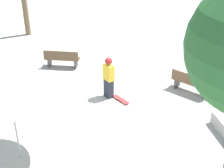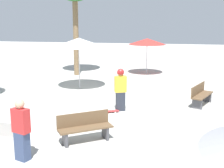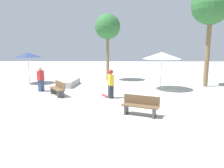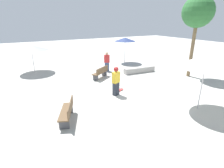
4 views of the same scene
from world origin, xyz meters
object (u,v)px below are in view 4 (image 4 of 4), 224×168
Objects in this scene: shade_umbrella_white at (206,62)px; shade_umbrella_navy at (125,39)px; skateboard at (119,90)px; bystander_watching at (107,62)px; shade_umbrella_grey at (31,47)px; concrete_ledge at (139,70)px; bench_far at (101,73)px; skater_main at (116,80)px; palm_tree_center_left at (198,13)px; bench_near at (67,111)px.

shade_umbrella_navy is at bearing 167.21° from shade_umbrella_white.
bystander_watching is (-4.28, 1.42, 0.75)m from skateboard.
shade_umbrella_grey is (-10.70, -6.11, -0.32)m from shade_umbrella_white.
concrete_ledge is 3.39m from bench_far.
shade_umbrella_white is at bearing -72.81° from skater_main.
concrete_ledge is 0.48× the size of palm_tree_center_left.
skateboard is 3.97m from bench_near.
palm_tree_center_left is at bearing -58.60° from bench_far.
bench_near is 7.81m from bystander_watching.
shade_umbrella_white reaches higher than bystander_watching.
skateboard is 0.30× the size of concrete_ledge.
bystander_watching is at bearing 14.99° from bench_far.
bench_far is at bearing 63.27° from skateboard.
skater_main is 4.99m from bystander_watching.
skateboard is 4.57m from bystander_watching.
skateboard is 0.14× the size of palm_tree_center_left.
skater_main is 1.00m from skateboard.
palm_tree_center_left reaches higher than concrete_ledge.
concrete_ledge reaches higher than skateboard.
shade_umbrella_navy is (-7.97, 8.03, 1.84)m from bench_near.
skateboard is 0.50× the size of bystander_watching.
concrete_ledge is 1.11× the size of shade_umbrella_navy.
skateboard is at bearing 29.44° from shade_umbrella_grey.
skateboard is 0.32× the size of shade_umbrella_white.
shade_umbrella_navy is at bearing -22.00° from bench_near.
shade_umbrella_grey is at bearing 25.57° from bench_near.
concrete_ledge is at bearing 59.77° from shade_umbrella_grey.
bystander_watching reaches higher than bench_near.
palm_tree_center_left reaches higher than skateboard.
bench_near is (4.32, -7.10, 0.20)m from concrete_ledge.
palm_tree_center_left is (-1.75, 9.81, 4.08)m from bench_near.
concrete_ledge is 2.76m from bystander_watching.
shade_umbrella_white is at bearing -106.81° from bench_far.
palm_tree_center_left is (2.56, 2.71, 4.29)m from concrete_ledge.
shade_umbrella_grey is at bearing -94.75° from shade_umbrella_navy.
bystander_watching is (-4.64, 1.83, -0.09)m from skater_main.
bench_far reaches higher than skateboard.
palm_tree_center_left is at bearing -16.85° from skater_main.
skateboard is (-0.36, 0.41, -0.83)m from skater_main.
skateboard is 0.52× the size of bench_far.
skater_main is 4.50m from shade_umbrella_white.
skater_main is at bearing 25.66° from shade_umbrella_grey.
bench_near is at bearing -163.32° from bench_far.
concrete_ledge is (-2.60, 3.54, 0.17)m from skateboard.
shade_umbrella_navy is at bearing 165.78° from concrete_ledge.
skater_main is at bearing -134.09° from bench_far.
shade_umbrella_white is 8.21m from bystander_watching.
bench_far is at bearing 44.79° from shade_umbrella_grey.
skater_main is at bearing -43.66° from bench_near.
bench_far is 0.97× the size of bystander_watching.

